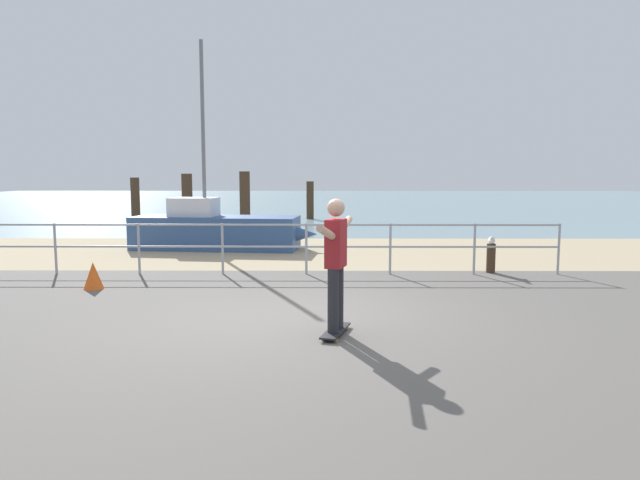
{
  "coord_description": "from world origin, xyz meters",
  "views": [
    {
      "loc": [
        0.28,
        -7.84,
        2.04
      ],
      "look_at": [
        0.21,
        2.0,
        0.9
      ],
      "focal_mm": 32.19,
      "sensor_mm": 36.0,
      "label": 1
    }
  ],
  "objects": [
    {
      "name": "groyne_post_2",
      "position": [
        -2.59,
        12.96,
        1.06
      ],
      "size": [
        0.38,
        0.38,
        2.12
      ],
      "primitive_type": "cylinder",
      "color": "#422D1E",
      "rests_on": "ground"
    },
    {
      "name": "groyne_post_0",
      "position": [
        -7.09,
        14.53,
        0.95
      ],
      "size": [
        0.34,
        0.34,
        1.89
      ],
      "primitive_type": "cylinder",
      "color": "#422D1E",
      "rests_on": "ground"
    },
    {
      "name": "skateboarder",
      "position": [
        0.43,
        -0.79,
        1.02
      ],
      "size": [
        0.48,
        1.42,
        1.65
      ],
      "color": "#26262B",
      "rests_on": "skateboard"
    },
    {
      "name": "skateboard",
      "position": [
        0.43,
        -0.79,
        0.07
      ],
      "size": [
        0.41,
        0.82,
        0.08
      ],
      "color": "black",
      "rests_on": "ground"
    },
    {
      "name": "groyne_post_3",
      "position": [
        -0.33,
        17.84,
        0.85
      ],
      "size": [
        0.33,
        0.33,
        1.7
      ],
      "primitive_type": "cylinder",
      "color": "#422D1E",
      "rests_on": "ground"
    },
    {
      "name": "sailboat",
      "position": [
        -2.47,
        7.48,
        0.52
      ],
      "size": [
        5.04,
        1.87,
        5.51
      ],
      "color": "#335184",
      "rests_on": "ground"
    },
    {
      "name": "sea_surface",
      "position": [
        0.0,
        35.0,
        0.0
      ],
      "size": [
        72.0,
        50.0,
        0.04
      ],
      "primitive_type": "cube",
      "color": "#75939E",
      "rests_on": "ground"
    },
    {
      "name": "traffic_cone",
      "position": [
        -3.78,
        2.07,
        0.25
      ],
      "size": [
        0.36,
        0.36,
        0.5
      ],
      "primitive_type": "cone",
      "color": "#E55919",
      "rests_on": "ground"
    },
    {
      "name": "beach_strip",
      "position": [
        0.0,
        7.0,
        0.0
      ],
      "size": [
        24.0,
        6.0,
        0.04
      ],
      "primitive_type": "cube",
      "color": "tan",
      "rests_on": "ground"
    },
    {
      "name": "seagull",
      "position": [
        3.7,
        3.78,
        0.69
      ],
      "size": [
        0.21,
        0.48,
        0.18
      ],
      "color": "white",
      "rests_on": "bollard_short"
    },
    {
      "name": "ground_plane",
      "position": [
        0.0,
        -1.0,
        0.0
      ],
      "size": [
        24.0,
        10.0,
        0.04
      ],
      "primitive_type": "cube",
      "color": "#605B56",
      "rests_on": "ground"
    },
    {
      "name": "railing_fence",
      "position": [
        -0.92,
        3.6,
        0.7
      ],
      "size": [
        11.89,
        0.05,
        1.05
      ],
      "color": "#9EA0A5",
      "rests_on": "ground"
    },
    {
      "name": "groyne_post_1",
      "position": [
        -4.84,
        13.61,
        1.02
      ],
      "size": [
        0.4,
        0.4,
        2.04
      ],
      "primitive_type": "cylinder",
      "color": "#422D1E",
      "rests_on": "ground"
    },
    {
      "name": "bollard_short",
      "position": [
        3.71,
        3.8,
        0.31
      ],
      "size": [
        0.18,
        0.18,
        0.62
      ],
      "primitive_type": "cylinder",
      "color": "#422D1E",
      "rests_on": "ground"
    }
  ]
}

